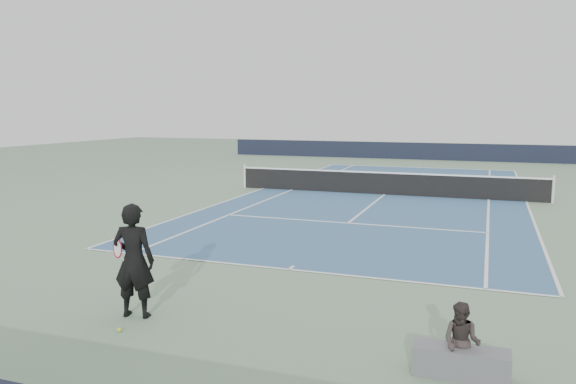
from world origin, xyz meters
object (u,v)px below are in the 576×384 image
(spectator_bench, at_px, (461,352))
(tennis_ball, at_px, (120,330))
(tennis_net, at_px, (385,183))
(tennis_player, at_px, (134,260))

(spectator_bench, bearing_deg, tennis_ball, -177.18)
(tennis_ball, relative_size, spectator_bench, 0.05)
(tennis_net, distance_m, spectator_bench, 16.30)
(tennis_player, height_order, spectator_bench, tennis_player)
(tennis_net, relative_size, spectator_bench, 9.89)
(tennis_player, relative_size, tennis_ball, 27.60)
(tennis_net, bearing_deg, tennis_player, -95.65)
(tennis_ball, bearing_deg, tennis_net, 85.15)
(tennis_net, xyz_separation_m, tennis_player, (-1.53, -15.42, 0.48))
(tennis_ball, bearing_deg, tennis_player, 103.40)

